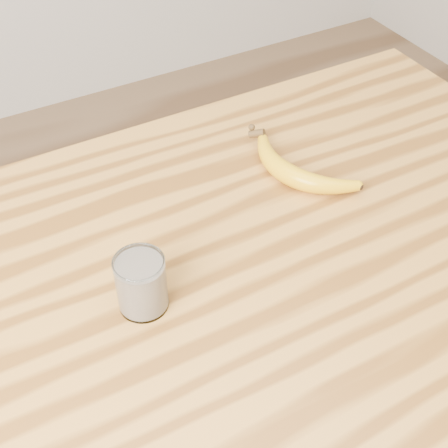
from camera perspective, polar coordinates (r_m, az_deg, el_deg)
table at (r=1.04m, az=2.94°, el=-7.72°), size 1.20×0.80×0.90m
smoothie_glass at (r=0.85m, az=-7.57°, el=-5.43°), size 0.07×0.07×0.09m
banana at (r=1.05m, az=6.08°, el=4.41°), size 0.20×0.31×0.04m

